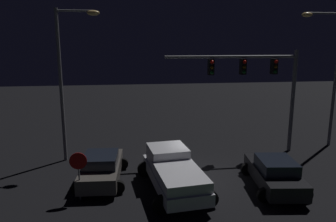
# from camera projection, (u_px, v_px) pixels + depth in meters

# --- Properties ---
(ground_plane) EXTENTS (80.00, 80.00, 0.00)m
(ground_plane) POSITION_uv_depth(u_px,v_px,m) (195.00, 174.00, 17.20)
(ground_plane) COLOR black
(pickup_truck) EXTENTS (3.27, 5.59, 1.80)m
(pickup_truck) POSITION_uv_depth(u_px,v_px,m) (173.00, 169.00, 15.18)
(pickup_truck) COLOR silver
(pickup_truck) RESTS_ON ground_plane
(car_sedan) EXTENTS (2.83, 4.59, 1.51)m
(car_sedan) POSITION_uv_depth(u_px,v_px,m) (274.00, 173.00, 15.38)
(car_sedan) COLOR black
(car_sedan) RESTS_ON ground_plane
(car_sedan_far) EXTENTS (2.68, 4.51, 1.51)m
(car_sedan_far) POSITION_uv_depth(u_px,v_px,m) (102.00, 168.00, 16.07)
(car_sedan_far) COLOR #514C47
(car_sedan_far) RESTS_ON ground_plane
(traffic_signal_gantry) EXTENTS (8.32, 0.56, 6.50)m
(traffic_signal_gantry) POSITION_uv_depth(u_px,v_px,m) (257.00, 76.00, 19.61)
(traffic_signal_gantry) COLOR slate
(traffic_signal_gantry) RESTS_ON ground_plane
(street_lamp_left) EXTENTS (2.46, 0.44, 8.80)m
(street_lamp_left) POSITION_uv_depth(u_px,v_px,m) (68.00, 69.00, 18.18)
(street_lamp_left) COLOR slate
(street_lamp_left) RESTS_ON ground_plane
(street_lamp_right) EXTENTS (2.86, 0.44, 8.91)m
(street_lamp_right) POSITION_uv_depth(u_px,v_px,m) (329.00, 64.00, 20.92)
(street_lamp_right) COLOR slate
(street_lamp_right) RESTS_ON ground_plane
(stop_sign) EXTENTS (0.76, 0.08, 2.23)m
(stop_sign) POSITION_uv_depth(u_px,v_px,m) (79.00, 167.00, 13.94)
(stop_sign) COLOR slate
(stop_sign) RESTS_ON ground_plane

